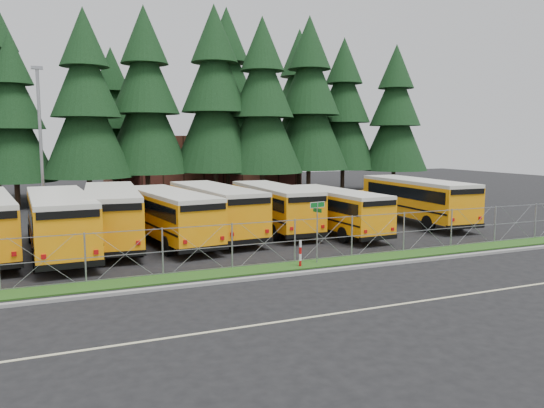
{
  "coord_description": "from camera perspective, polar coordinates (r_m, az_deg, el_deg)",
  "views": [
    {
      "loc": [
        -11.18,
        -22.36,
        5.56
      ],
      "look_at": [
        -0.01,
        4.0,
        2.08
      ],
      "focal_mm": 35.0,
      "sensor_mm": 36.0,
      "label": 1
    }
  ],
  "objects": [
    {
      "name": "ground",
      "position": [
        25.61,
        3.53,
        -5.61
      ],
      "size": [
        120.0,
        120.0,
        0.0
      ],
      "primitive_type": "plane",
      "color": "black",
      "rests_on": "ground"
    },
    {
      "name": "curb",
      "position": [
        22.94,
        7.01,
        -6.99
      ],
      "size": [
        50.0,
        0.25,
        0.12
      ],
      "primitive_type": "cube",
      "color": "gray",
      "rests_on": "ground"
    },
    {
      "name": "grass_verge",
      "position": [
        24.13,
        5.34,
        -6.34
      ],
      "size": [
        50.0,
        1.4,
        0.06
      ],
      "primitive_type": "cube",
      "color": "#1C4112",
      "rests_on": "ground"
    },
    {
      "name": "road_lane_line",
      "position": [
        19.03,
        14.51,
        -10.26
      ],
      "size": [
        50.0,
        0.12,
        0.01
      ],
      "primitive_type": "cube",
      "color": "beige",
      "rests_on": "ground"
    },
    {
      "name": "chainlink_fence",
      "position": [
        24.54,
        4.59,
        -3.8
      ],
      "size": [
        44.0,
        0.1,
        2.0
      ],
      "primitive_type": null,
      "color": "#94979C",
      "rests_on": "ground"
    },
    {
      "name": "brick_building",
      "position": [
        64.73,
        -7.57,
        4.61
      ],
      "size": [
        22.0,
        10.0,
        6.0
      ],
      "primitive_type": "cube",
      "color": "brown",
      "rests_on": "ground"
    },
    {
      "name": "bus_1",
      "position": [
        27.7,
        -21.89,
        -2.0
      ],
      "size": [
        3.28,
        11.56,
        3.0
      ],
      "primitive_type": null,
      "rotation": [
        0.0,
        0.0,
        0.05
      ],
      "color": "#FF9308",
      "rests_on": "ground"
    },
    {
      "name": "bus_2",
      "position": [
        29.28,
        -16.88,
        -1.31
      ],
      "size": [
        3.68,
        11.72,
        3.02
      ],
      "primitive_type": null,
      "rotation": [
        0.0,
        0.0,
        -0.08
      ],
      "color": "#FF9308",
      "rests_on": "ground"
    },
    {
      "name": "bus_3",
      "position": [
        29.14,
        -11.15,
        -1.37
      ],
      "size": [
        3.89,
        11.02,
        2.83
      ],
      "primitive_type": null,
      "rotation": [
        0.0,
        0.0,
        0.13
      ],
      "color": "#FF9308",
      "rests_on": "ground"
    },
    {
      "name": "bus_4",
      "position": [
        30.78,
        -6.39,
        -0.77
      ],
      "size": [
        3.41,
        11.27,
        2.91
      ],
      "primitive_type": null,
      "rotation": [
        0.0,
        0.0,
        0.07
      ],
      "color": "#FF9308",
      "rests_on": "ground"
    },
    {
      "name": "bus_5",
      "position": [
        32.35,
        0.02,
        -0.46
      ],
      "size": [
        2.66,
        10.69,
        2.79
      ],
      "primitive_type": null,
      "rotation": [
        0.0,
        0.0,
        -0.01
      ],
      "color": "#FF9308",
      "rests_on": "ground"
    },
    {
      "name": "bus_6",
      "position": [
        31.68,
        6.47,
        -0.81
      ],
      "size": [
        2.8,
        10.11,
        2.62
      ],
      "primitive_type": null,
      "rotation": [
        0.0,
        0.0,
        0.04
      ],
      "color": "#FF9308",
      "rests_on": "ground"
    },
    {
      "name": "bus_east",
      "position": [
        36.59,
        14.96,
        0.3
      ],
      "size": [
        3.21,
        11.4,
        2.96
      ],
      "primitive_type": null,
      "rotation": [
        0.0,
        0.0,
        -0.05
      ],
      "color": "#FF9308",
      "rests_on": "ground"
    },
    {
      "name": "street_sign",
      "position": [
        23.71,
        4.89,
        -1.64
      ],
      "size": [
        0.82,
        0.54,
        2.81
      ],
      "color": "#94979C",
      "rests_on": "ground"
    },
    {
      "name": "striped_bollard",
      "position": [
        23.26,
        3.06,
        -5.38
      ],
      "size": [
        0.11,
        0.11,
        1.2
      ],
      "primitive_type": "cylinder",
      "color": "#B20C0C",
      "rests_on": "ground"
    },
    {
      "name": "light_standard",
      "position": [
        37.1,
        -23.63,
        6.27
      ],
      "size": [
        0.7,
        0.35,
        10.14
      ],
      "color": "#94979C",
      "rests_on": "ground"
    },
    {
      "name": "conifer_2",
      "position": [
        48.66,
        -26.07,
        8.08
      ],
      "size": [
        6.44,
        6.44,
        14.24
      ],
      "primitive_type": null,
      "color": "black",
      "rests_on": "ground"
    },
    {
      "name": "conifer_3",
      "position": [
        47.32,
        -19.35,
        9.73
      ],
      "size": [
        7.4,
        7.4,
        16.37
      ],
      "primitive_type": null,
      "color": "black",
      "rests_on": "ground"
    },
    {
      "name": "conifer_4",
      "position": [
        49.62,
        -13.43,
        10.37
      ],
      "size": [
        7.86,
        7.86,
        17.38
      ],
      "primitive_type": null,
      "color": "black",
      "rests_on": "ground"
    },
    {
      "name": "conifer_5",
      "position": [
        50.23,
        -6.15,
        10.74
      ],
      "size": [
        8.07,
        8.07,
        17.85
      ],
      "primitive_type": null,
      "color": "black",
      "rests_on": "ground"
    },
    {
      "name": "conifer_6",
      "position": [
        50.15,
        -1.03,
        10.2
      ],
      "size": [
        7.62,
        7.62,
        16.84
      ],
      "primitive_type": null,
      "color": "black",
      "rests_on": "ground"
    },
    {
      "name": "conifer_7",
      "position": [
        53.9,
        4.0,
        10.42
      ],
      "size": [
        8.01,
        8.01,
        17.7
      ],
      "primitive_type": null,
      "color": "black",
      "rests_on": "ground"
    },
    {
      "name": "conifer_8",
      "position": [
        58.3,
        7.69,
        9.45
      ],
      "size": [
        7.39,
        7.39,
        16.35
      ],
      "primitive_type": null,
      "color": "black",
      "rests_on": "ground"
    },
    {
      "name": "conifer_9",
      "position": [
        58.72,
        13.09,
        8.92
      ],
      "size": [
        7.04,
        7.04,
        15.56
      ],
      "primitive_type": null,
      "color": "black",
      "rests_on": "ground"
    },
    {
      "name": "conifer_11",
      "position": [
        55.91,
        -16.76,
        8.46
      ],
      "size": [
        6.63,
        6.63,
        14.66
      ],
      "primitive_type": null,
      "color": "black",
      "rests_on": "ground"
    },
    {
      "name": "conifer_12",
      "position": [
        56.65,
        -4.85,
        10.97
      ],
      "size": [
        8.65,
        8.65,
        19.14
      ],
      "primitive_type": null,
      "color": "black",
      "rests_on": "ground"
    },
    {
      "name": "conifer_13",
      "position": [
        60.61,
        2.95,
        10.08
      ],
      "size": [
        8.04,
        8.04,
        17.79
      ],
      "primitive_type": null,
      "color": "black",
      "rests_on": "ground"
    }
  ]
}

